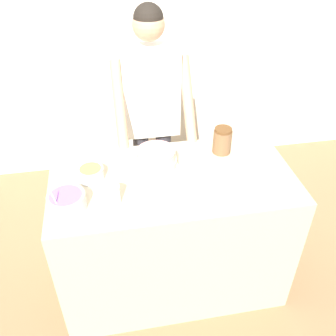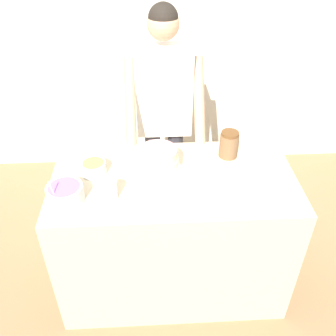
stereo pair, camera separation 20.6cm
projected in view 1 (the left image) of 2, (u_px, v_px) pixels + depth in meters
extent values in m
plane|color=#93704C|center=(182.00, 323.00, 2.42)|extent=(14.00, 14.00, 0.00)
cube|color=silver|center=(139.00, 31.00, 3.12)|extent=(10.00, 0.05, 2.60)
cube|color=#C6B793|center=(172.00, 232.00, 2.43)|extent=(1.41, 0.73, 0.91)
cylinder|color=#2D2D38|center=(142.00, 175.00, 2.99)|extent=(0.12, 0.12, 0.82)
cylinder|color=#2D2D38|center=(164.00, 173.00, 3.01)|extent=(0.12, 0.12, 0.82)
cube|color=white|center=(151.00, 91.00, 2.57)|extent=(0.38, 0.21, 0.62)
cylinder|color=tan|center=(120.00, 106.00, 2.41)|extent=(0.07, 0.39, 0.52)
cylinder|color=tan|center=(188.00, 100.00, 2.47)|extent=(0.07, 0.39, 0.52)
sphere|color=tan|center=(149.00, 25.00, 2.31)|extent=(0.21, 0.21, 0.21)
sphere|color=black|center=(148.00, 18.00, 2.28)|extent=(0.19, 0.19, 0.19)
cylinder|color=silver|center=(156.00, 173.00, 2.18)|extent=(0.30, 0.30, 0.01)
cylinder|color=white|center=(156.00, 169.00, 2.17)|extent=(0.25, 0.25, 0.05)
cylinder|color=#F4EABC|center=(156.00, 162.00, 2.14)|extent=(0.23, 0.23, 0.05)
cylinder|color=#F4EABC|center=(156.00, 155.00, 2.11)|extent=(0.22, 0.22, 0.05)
cylinder|color=pink|center=(156.00, 151.00, 2.09)|extent=(0.22, 0.22, 0.01)
cylinder|color=silver|center=(91.00, 174.00, 2.13)|extent=(0.14, 0.14, 0.07)
cylinder|color=#F2DB4C|center=(90.00, 169.00, 2.11)|extent=(0.12, 0.12, 0.01)
cylinder|color=silver|center=(67.00, 202.00, 1.92)|extent=(0.19, 0.19, 0.09)
cylinder|color=#9E66B7|center=(66.00, 196.00, 1.90)|extent=(0.17, 0.17, 0.01)
cylinder|color=silver|center=(57.00, 204.00, 1.85)|extent=(0.05, 0.04, 0.15)
cylinder|color=silver|center=(113.00, 194.00, 1.95)|extent=(0.08, 0.08, 0.11)
cylinder|color=silver|center=(253.00, 164.00, 2.26)|extent=(0.27, 0.27, 0.01)
cylinder|color=brown|center=(222.00, 142.00, 2.32)|extent=(0.12, 0.12, 0.15)
cylinder|color=brown|center=(223.00, 130.00, 2.27)|extent=(0.11, 0.11, 0.02)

